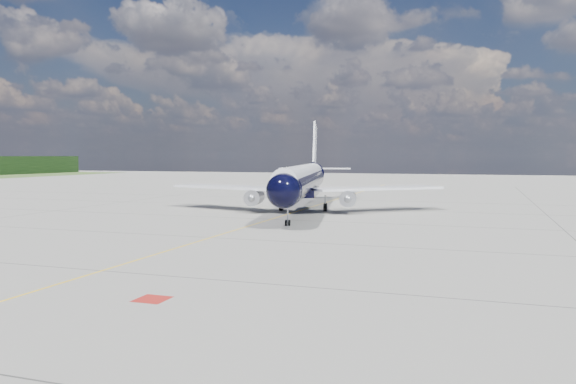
{
  "coord_description": "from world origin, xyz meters",
  "views": [
    {
      "loc": [
        22.15,
        -33.92,
        7.16
      ],
      "look_at": [
        6.39,
        12.21,
        4.0
      ],
      "focal_mm": 35.0,
      "sensor_mm": 36.0,
      "label": 1
    }
  ],
  "objects": [
    {
      "name": "red_marking",
      "position": [
        6.8,
        -10.0,
        0.0
      ],
      "size": [
        1.6,
        1.6,
        0.01
      ],
      "primitive_type": "cube",
      "color": "maroon",
      "rests_on": "ground"
    },
    {
      "name": "main_airliner",
      "position": [
        0.46,
        35.68,
        3.97
      ],
      "size": [
        35.67,
        43.98,
        12.8
      ],
      "rotation": [
        0.0,
        0.0,
        0.2
      ],
      "color": "black",
      "rests_on": "ground"
    },
    {
      "name": "taxiway_centerline",
      "position": [
        0.0,
        25.0,
        0.0
      ],
      "size": [
        0.16,
        160.0,
        0.01
      ],
      "primitive_type": "cube",
      "color": "yellow",
      "rests_on": "ground"
    },
    {
      "name": "ground",
      "position": [
        0.0,
        30.0,
        0.0
      ],
      "size": [
        320.0,
        320.0,
        0.0
      ],
      "primitive_type": "plane",
      "color": "gray",
      "rests_on": "ground"
    }
  ]
}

